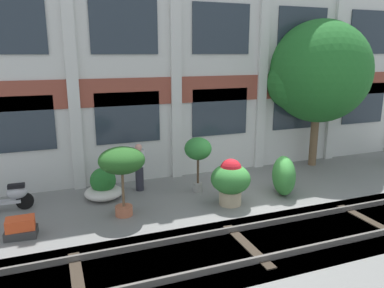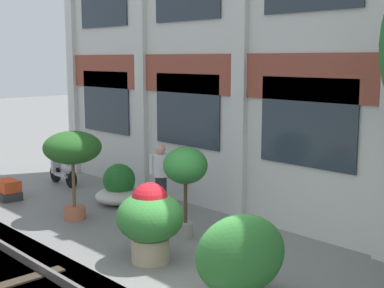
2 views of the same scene
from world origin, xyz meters
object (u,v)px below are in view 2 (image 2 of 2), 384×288
Objects in this scene: potted_plant_square_trough at (8,190)px; potted_plant_wide_bowl at (119,188)px; potted_plant_tall_urn at (185,169)px; topiary_hedge at (241,255)px; potted_plant_stone_basin at (150,218)px; resident_by_doorway at (161,176)px; potted_plant_low_pan at (73,151)px; scooter_near_curb at (64,170)px.

potted_plant_wide_bowl reaches higher than potted_plant_square_trough.
potted_plant_tall_urn is 1.28× the size of topiary_hedge.
potted_plant_stone_basin reaches higher than potted_plant_square_trough.
resident_by_doorway reaches higher than potted_plant_wide_bowl.
potted_plant_low_pan is 1.67× the size of potted_plant_wide_bowl.
potted_plant_stone_basin is 3.05m from resident_by_doorway.
potted_plant_wide_bowl is at bearing -178.31° from scooter_near_curb.
potted_plant_square_trough is 5.66m from potted_plant_stone_basin.
topiary_hedge is (7.94, -1.64, 0.17)m from scooter_near_curb.
potted_plant_wide_bowl is at bearing -113.32° from resident_by_doorway.
potted_plant_square_trough is at bearing -165.98° from potted_plant_tall_urn.
potted_plant_low_pan reaches higher than topiary_hedge.
potted_plant_tall_urn is 3.11m from potted_plant_wide_bowl.
resident_by_doorway is 4.59m from topiary_hedge.
potted_plant_tall_urn is 1.97m from resident_by_doorway.
potted_plant_square_trough is at bearing 103.34° from scooter_near_curb.
topiary_hedge is at bearing -2.34° from potted_plant_low_pan.
scooter_near_curb is (-2.94, 1.43, -1.06)m from potted_plant_low_pan.
potted_plant_tall_urn reaches higher than resident_by_doorway.
resident_by_doorway is 1.11× the size of topiary_hedge.
scooter_near_curb is 8.11m from topiary_hedge.
scooter_near_curb is (-6.01, 1.78, -0.33)m from potted_plant_stone_basin.
topiary_hedge is at bearing 4.35° from potted_plant_stone_basin.
scooter_near_curb is at bearing -123.04° from resident_by_doorway.
scooter_near_curb is at bearing 168.34° from topiary_hedge.
scooter_near_curb is 0.99× the size of topiary_hedge.
topiary_hedge reaches higher than potted_plant_square_trough.
topiary_hedge is (7.57, 0.14, 0.38)m from potted_plant_square_trough.
potted_plant_tall_urn is at bearing 14.02° from potted_plant_square_trough.
resident_by_doorway is (0.85, 1.74, -0.67)m from potted_plant_low_pan.
potted_plant_square_trough is 0.40× the size of potted_plant_low_pan.
potted_plant_wide_bowl is 0.75× the size of resident_by_doorway.
potted_plant_low_pan is 3.43m from scooter_near_curb.
potted_plant_low_pan is (2.57, 0.35, 1.26)m from potted_plant_square_trough.
potted_plant_tall_urn is 1.54× the size of potted_plant_wide_bowl.
potted_plant_low_pan is 1.39× the size of scooter_near_curb.
potted_plant_stone_basin is 1.94m from topiary_hedge.
potted_plant_low_pan is at bearing 177.66° from topiary_hedge.
resident_by_doorway is at bearing 31.40° from potted_plant_square_trough.
topiary_hedge reaches higher than potted_plant_wide_bowl.
resident_by_doorway is (3.79, 0.31, 0.39)m from scooter_near_curb.
potted_plant_square_trough is 0.43× the size of potted_plant_tall_urn.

